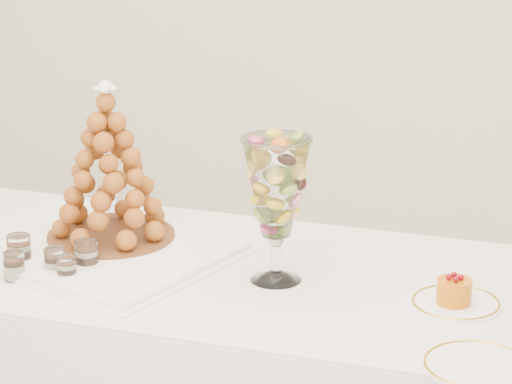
% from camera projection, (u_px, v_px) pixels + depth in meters
% --- Properties ---
extents(lace_tray, '(0.75, 0.64, 0.02)m').
position_uv_depth(lace_tray, '(91.00, 248.00, 3.02)').
color(lace_tray, white).
rests_on(lace_tray, buffet_table).
extents(macaron_vase, '(0.16, 0.16, 0.35)m').
position_uv_depth(macaron_vase, '(276.00, 189.00, 2.79)').
color(macaron_vase, white).
rests_on(macaron_vase, buffet_table).
extents(cake_plate, '(0.20, 0.20, 0.01)m').
position_uv_depth(cake_plate, '(456.00, 304.00, 2.72)').
color(cake_plate, white).
rests_on(cake_plate, buffet_table).
extents(spare_plate, '(0.22, 0.22, 0.01)m').
position_uv_depth(spare_plate, '(477.00, 366.00, 2.43)').
color(spare_plate, white).
rests_on(spare_plate, buffet_table).
extents(verrine_a, '(0.07, 0.07, 0.08)m').
position_uv_depth(verrine_a, '(19.00, 251.00, 2.93)').
color(verrine_a, white).
rests_on(verrine_a, buffet_table).
extents(verrine_b, '(0.06, 0.06, 0.07)m').
position_uv_depth(verrine_b, '(55.00, 262.00, 2.88)').
color(verrine_b, white).
rests_on(verrine_b, buffet_table).
extents(verrine_c, '(0.06, 0.06, 0.08)m').
position_uv_depth(verrine_c, '(87.00, 256.00, 2.90)').
color(verrine_c, white).
rests_on(verrine_c, buffet_table).
extents(verrine_d, '(0.06, 0.06, 0.07)m').
position_uv_depth(verrine_d, '(14.00, 266.00, 2.85)').
color(verrine_d, white).
rests_on(verrine_d, buffet_table).
extents(verrine_e, '(0.05, 0.05, 0.06)m').
position_uv_depth(verrine_e, '(67.00, 269.00, 2.84)').
color(verrine_e, white).
rests_on(verrine_e, buffet_table).
extents(croquembouche, '(0.33, 0.33, 0.40)m').
position_uv_depth(croquembouche, '(108.00, 162.00, 3.01)').
color(croquembouche, brown).
rests_on(croquembouche, lace_tray).
extents(mousse_cake, '(0.08, 0.08, 0.07)m').
position_uv_depth(mousse_cake, '(454.00, 291.00, 2.70)').
color(mousse_cake, '#C36109').
rests_on(mousse_cake, cake_plate).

